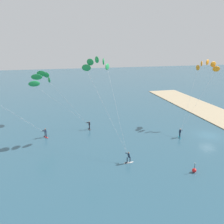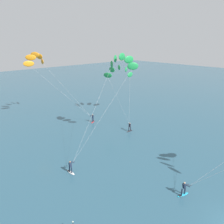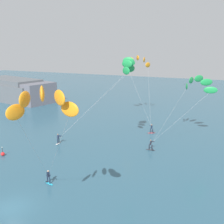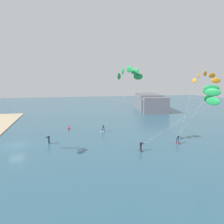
{
  "view_description": "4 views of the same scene",
  "coord_description": "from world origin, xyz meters",
  "px_view_note": "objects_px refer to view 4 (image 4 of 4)",
  "views": [
    {
      "loc": [
        -35.22,
        26.88,
        16.45
      ],
      "look_at": [
        2.83,
        17.48,
        4.89
      ],
      "focal_mm": 38.36,
      "sensor_mm": 36.0,
      "label": 1
    },
    {
      "loc": [
        -17.33,
        -2.09,
        15.76
      ],
      "look_at": [
        2.42,
        19.01,
        5.62
      ],
      "focal_mm": 32.59,
      "sensor_mm": 36.0,
      "label": 2
    },
    {
      "loc": [
        18.82,
        -17.9,
        15.66
      ],
      "look_at": [
        3.83,
        16.25,
        6.59
      ],
      "focal_mm": 43.68,
      "sensor_mm": 36.0,
      "label": 3
    },
    {
      "loc": [
        39.59,
        7.77,
        11.43
      ],
      "look_at": [
        2.82,
        17.12,
        5.89
      ],
      "focal_mm": 33.44,
      "sensor_mm": 36.0,
      "label": 4
    }
  ],
  "objects_px": {
    "kitesurfer_far_out": "(127,76)",
    "marker_buoy": "(69,128)",
    "kitesurfer_downwind": "(204,79)",
    "kitesurfer_mid_water": "(208,96)"
  },
  "relations": [
    {
      "from": "kitesurfer_far_out",
      "to": "marker_buoy",
      "type": "bearing_deg",
      "value": -147.5
    },
    {
      "from": "kitesurfer_mid_water",
      "to": "kitesurfer_downwind",
      "type": "bearing_deg",
      "value": 144.58
    },
    {
      "from": "marker_buoy",
      "to": "kitesurfer_downwind",
      "type": "bearing_deg",
      "value": 69.01
    },
    {
      "from": "kitesurfer_mid_water",
      "to": "kitesurfer_far_out",
      "type": "distance_m",
      "value": 13.47
    },
    {
      "from": "kitesurfer_downwind",
      "to": "marker_buoy",
      "type": "height_order",
      "value": "kitesurfer_downwind"
    },
    {
      "from": "kitesurfer_far_out",
      "to": "marker_buoy",
      "type": "relative_size",
      "value": 10.22
    },
    {
      "from": "kitesurfer_far_out",
      "to": "kitesurfer_downwind",
      "type": "xyz_separation_m",
      "value": [
        -4.27,
        18.91,
        -0.41
      ]
    },
    {
      "from": "kitesurfer_downwind",
      "to": "marker_buoy",
      "type": "xyz_separation_m",
      "value": [
        -10.98,
        -28.63,
        -11.67
      ]
    },
    {
      "from": "kitesurfer_far_out",
      "to": "marker_buoy",
      "type": "distance_m",
      "value": 21.75
    },
    {
      "from": "kitesurfer_downwind",
      "to": "marker_buoy",
      "type": "distance_m",
      "value": 32.81
    }
  ]
}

